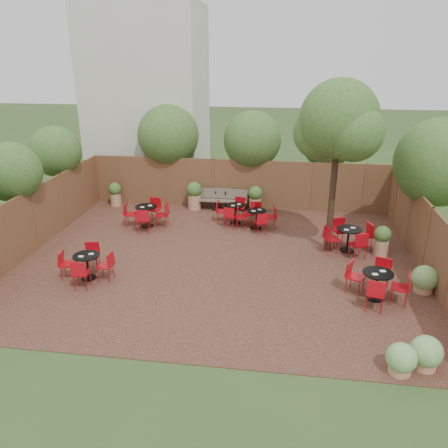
# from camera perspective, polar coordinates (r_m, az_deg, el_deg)

# --- Properties ---
(ground) EXTENTS (80.00, 80.00, 0.00)m
(ground) POSITION_cam_1_polar(r_m,az_deg,el_deg) (13.85, -0.57, -4.59)
(ground) COLOR #354F23
(ground) RESTS_ON ground
(courtyard_paving) EXTENTS (12.00, 10.00, 0.02)m
(courtyard_paving) POSITION_cam_1_polar(r_m,az_deg,el_deg) (13.85, -0.57, -4.55)
(courtyard_paving) COLOR black
(courtyard_paving) RESTS_ON ground
(fence_back) EXTENTS (12.00, 0.08, 2.00)m
(fence_back) POSITION_cam_1_polar(r_m,az_deg,el_deg) (18.14, 1.78, 5.13)
(fence_back) COLOR brown
(fence_back) RESTS_ON ground
(fence_left) EXTENTS (0.08, 10.00, 2.00)m
(fence_left) POSITION_cam_1_polar(r_m,az_deg,el_deg) (15.47, -23.13, 0.48)
(fence_left) COLOR brown
(fence_left) RESTS_ON ground
(fence_right) EXTENTS (0.08, 10.00, 2.00)m
(fence_right) POSITION_cam_1_polar(r_m,az_deg,el_deg) (13.94, 24.62, -1.98)
(fence_right) COLOR brown
(fence_right) RESTS_ON ground
(neighbour_building) EXTENTS (5.00, 4.00, 8.00)m
(neighbour_building) POSITION_cam_1_polar(r_m,az_deg,el_deg) (21.40, -9.70, 15.52)
(neighbour_building) COLOR beige
(neighbour_building) RESTS_ON ground
(overhang_foliage) EXTENTS (15.77, 10.56, 2.75)m
(overhang_foliage) POSITION_cam_1_polar(r_m,az_deg,el_deg) (15.86, -0.44, 9.14)
(overhang_foliage) COLOR #335A1D
(overhang_foliage) RESTS_ON ground
(courtyard_tree) EXTENTS (2.57, 2.47, 5.34)m
(courtyard_tree) POSITION_cam_1_polar(r_m,az_deg,el_deg) (13.76, 14.44, 12.16)
(courtyard_tree) COLOR black
(courtyard_tree) RESTS_ON courtyard_paving
(park_bench_left) EXTENTS (1.38, 0.46, 0.84)m
(park_bench_left) POSITION_cam_1_polar(r_m,az_deg,el_deg) (18.08, -1.81, 3.28)
(park_bench_left) COLOR brown
(park_bench_left) RESTS_ON courtyard_paving
(park_bench_right) EXTENTS (1.39, 0.55, 0.84)m
(park_bench_right) POSITION_cam_1_polar(r_m,az_deg,el_deg) (17.97, 0.84, 3.16)
(park_bench_right) COLOR brown
(park_bench_right) RESTS_ON courtyard_paving
(bistro_tables) EXTENTS (9.42, 6.51, 0.89)m
(bistro_tables) POSITION_cam_1_polar(r_m,az_deg,el_deg) (14.44, 2.19, -1.52)
(bistro_tables) COLOR black
(bistro_tables) RESTS_ON courtyard_paving
(planters) EXTENTS (10.57, 4.10, 1.14)m
(planters) POSITION_cam_1_polar(r_m,az_deg,el_deg) (17.20, -0.08, 2.78)
(planters) COLOR #AE7B57
(planters) RESTS_ON courtyard_paving
(low_shrubs) EXTENTS (1.99, 4.10, 0.74)m
(low_shrubs) POSITION_cam_1_polar(r_m,az_deg,el_deg) (11.19, 23.73, -11.30)
(low_shrubs) COLOR #AE7B57
(low_shrubs) RESTS_ON courtyard_paving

